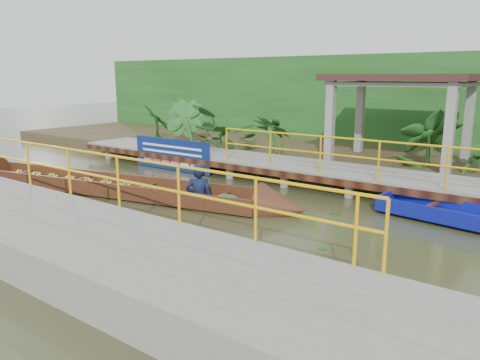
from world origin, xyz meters
The scene contains 9 objects.
ground centered at (0.00, 0.00, 0.00)m, with size 80.00×80.00×0.00m, color #2E371B.
land_strip centered at (0.00, 7.50, 0.23)m, with size 30.00×8.00×0.45m, color #362E1B.
far_dock centered at (0.02, 3.43, 0.48)m, with size 16.00×2.06×1.66m.
near_dock centered at (1.00, -4.20, 0.30)m, with size 18.00×2.40×1.73m.
pavilion centered at (3.00, 6.30, 2.82)m, with size 4.40×3.00×3.00m.
foliage_backdrop centered at (0.00, 10.00, 2.00)m, with size 30.00×0.80×4.00m, color #1B4616.
vendor_boat centered at (-2.22, -0.70, 0.25)m, with size 11.20×3.40×2.35m.
blue_banner centered at (-3.33, 2.48, 0.56)m, with size 3.39×0.04×1.06m.
tropical_plants centered at (-1.19, 5.30, 1.15)m, with size 14.12×1.12×1.40m.
Camera 1 is at (7.87, -8.62, 3.12)m, focal length 35.00 mm.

